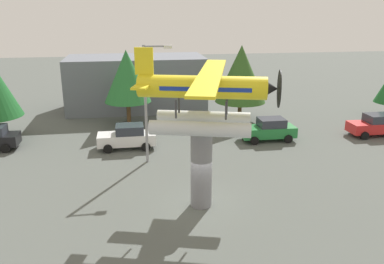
% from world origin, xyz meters
% --- Properties ---
extents(ground_plane, '(140.00, 140.00, 0.00)m').
position_xyz_m(ground_plane, '(0.00, 0.00, 0.00)').
color(ground_plane, '#515651').
extents(display_pedestal, '(1.10, 1.10, 4.14)m').
position_xyz_m(display_pedestal, '(0.00, 0.00, 2.07)').
color(display_pedestal, slate).
rests_on(display_pedestal, ground).
extents(floatplane_monument, '(7.19, 10.31, 4.00)m').
position_xyz_m(floatplane_monument, '(0.13, -0.04, 5.81)').
color(floatplane_monument, silver).
rests_on(floatplane_monument, display_pedestal).
extents(car_mid_white, '(4.20, 2.02, 1.76)m').
position_xyz_m(car_mid_white, '(-3.74, 9.67, 0.88)').
color(car_mid_white, white).
rests_on(car_mid_white, ground).
extents(car_far_green, '(4.20, 2.02, 1.76)m').
position_xyz_m(car_far_green, '(7.14, 9.77, 0.88)').
color(car_far_green, '#237A38').
rests_on(car_far_green, ground).
extents(car_distant_red, '(4.20, 2.02, 1.76)m').
position_xyz_m(car_distant_red, '(16.08, 9.58, 0.88)').
color(car_distant_red, red).
rests_on(car_distant_red, ground).
extents(streetlight_primary, '(1.84, 0.28, 7.74)m').
position_xyz_m(streetlight_primary, '(-2.24, 6.69, 4.50)').
color(streetlight_primary, gray).
rests_on(streetlight_primary, ground).
extents(storefront_building, '(13.59, 6.61, 5.28)m').
position_xyz_m(storefront_building, '(-2.67, 22.00, 2.64)').
color(storefront_building, slate).
rests_on(storefront_building, ground).
extents(tree_east, '(4.00, 4.00, 6.58)m').
position_xyz_m(tree_east, '(-3.57, 15.73, 4.35)').
color(tree_east, brown).
rests_on(tree_east, ground).
extents(tree_center_back, '(4.53, 4.53, 6.84)m').
position_xyz_m(tree_center_back, '(6.42, 15.54, 4.32)').
color(tree_center_back, brown).
rests_on(tree_center_back, ground).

